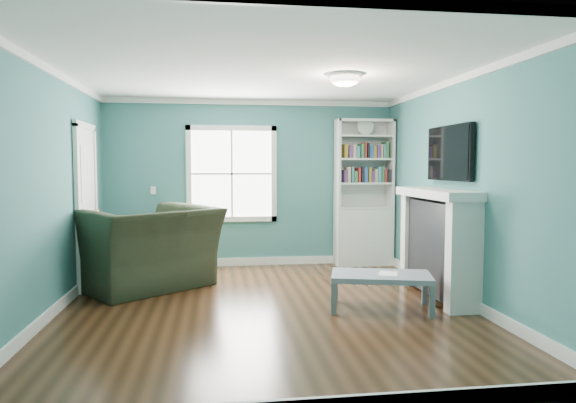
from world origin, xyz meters
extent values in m
plane|color=black|center=(0.00, 0.00, 0.00)|extent=(5.00, 5.00, 0.00)
plane|color=#3A7674|center=(0.00, 2.50, 1.30)|extent=(4.50, 0.00, 4.50)
plane|color=#3A7674|center=(0.00, -2.50, 1.30)|extent=(4.50, 0.00, 4.50)
plane|color=#3A7674|center=(-2.25, 0.00, 1.30)|extent=(0.00, 5.00, 5.00)
plane|color=#3A7674|center=(2.25, 0.00, 1.30)|extent=(0.00, 5.00, 5.00)
plane|color=white|center=(0.00, 0.00, 2.60)|extent=(5.00, 5.00, 0.00)
cube|color=white|center=(0.00, 2.48, 0.06)|extent=(4.50, 0.03, 0.12)
cube|color=white|center=(-2.23, 0.00, 0.06)|extent=(0.03, 5.00, 0.12)
cube|color=white|center=(2.23, 0.00, 0.06)|extent=(0.03, 5.00, 0.12)
cube|color=white|center=(0.00, 2.48, 2.56)|extent=(4.50, 0.04, 0.08)
cube|color=white|center=(0.00, -2.48, 2.56)|extent=(4.50, 0.04, 0.08)
cube|color=white|center=(-2.23, 0.00, 2.56)|extent=(0.04, 5.00, 0.08)
cube|color=white|center=(2.23, 0.00, 2.56)|extent=(0.04, 5.00, 0.08)
cube|color=white|center=(-0.30, 2.50, 1.45)|extent=(1.24, 0.01, 1.34)
cube|color=white|center=(-0.96, 2.48, 1.45)|extent=(0.08, 0.06, 1.50)
cube|color=white|center=(0.36, 2.48, 1.45)|extent=(0.08, 0.06, 1.50)
cube|color=white|center=(-0.30, 2.48, 0.74)|extent=(1.40, 0.06, 0.08)
cube|color=white|center=(-0.30, 2.48, 2.16)|extent=(1.40, 0.06, 0.08)
cube|color=white|center=(-0.30, 2.48, 1.45)|extent=(1.24, 0.03, 0.03)
cube|color=white|center=(-0.30, 2.48, 1.45)|extent=(0.03, 0.03, 1.34)
cube|color=silver|center=(1.77, 2.30, 0.45)|extent=(0.90, 0.35, 0.90)
cube|color=silver|center=(1.34, 2.30, 1.60)|extent=(0.04, 0.35, 1.40)
cube|color=silver|center=(2.20, 2.30, 1.60)|extent=(0.04, 0.35, 1.40)
cube|color=silver|center=(1.77, 2.46, 1.60)|extent=(0.90, 0.02, 1.40)
cube|color=silver|center=(1.77, 2.30, 2.28)|extent=(0.90, 0.35, 0.04)
cube|color=silver|center=(1.77, 2.30, 0.92)|extent=(0.84, 0.33, 0.03)
cube|color=silver|center=(1.77, 2.30, 1.30)|extent=(0.84, 0.33, 0.03)
cube|color=silver|center=(1.77, 2.30, 1.68)|extent=(0.84, 0.33, 0.03)
cube|color=silver|center=(1.77, 2.30, 2.04)|extent=(0.84, 0.33, 0.03)
cube|color=#593366|center=(1.77, 2.28, 1.43)|extent=(0.70, 0.25, 0.22)
cube|color=tan|center=(1.77, 2.28, 1.81)|extent=(0.70, 0.25, 0.22)
cylinder|color=beige|center=(1.77, 2.25, 2.19)|extent=(0.26, 0.06, 0.26)
cube|color=black|center=(2.09, 0.20, 0.60)|extent=(0.30, 1.20, 1.10)
cube|color=black|center=(2.07, 0.20, 0.40)|extent=(0.22, 0.65, 0.70)
cube|color=silver|center=(2.07, -0.47, 0.60)|extent=(0.36, 0.16, 1.20)
cube|color=silver|center=(2.07, 0.87, 0.60)|extent=(0.36, 0.16, 1.20)
cube|color=silver|center=(2.05, 0.20, 1.25)|extent=(0.44, 1.58, 0.10)
cube|color=black|center=(2.20, 0.20, 1.72)|extent=(0.06, 1.10, 0.65)
cube|color=silver|center=(-2.23, 1.40, 1.02)|extent=(0.04, 0.80, 2.05)
cube|color=white|center=(-2.22, 0.95, 1.02)|extent=(0.05, 0.08, 2.13)
cube|color=white|center=(-2.22, 1.85, 1.02)|extent=(0.05, 0.08, 2.13)
cube|color=white|center=(-2.22, 1.40, 2.09)|extent=(0.05, 0.98, 0.08)
sphere|color=#BF8C3F|center=(-2.17, 1.70, 0.95)|extent=(0.07, 0.07, 0.07)
ellipsoid|color=white|center=(0.90, 0.10, 2.54)|extent=(0.34, 0.34, 0.15)
cylinder|color=white|center=(0.90, 0.10, 2.58)|extent=(0.38, 0.38, 0.03)
cube|color=white|center=(-1.50, 2.48, 1.20)|extent=(0.08, 0.01, 0.12)
imported|color=black|center=(-1.45, 1.18, 0.70)|extent=(1.91, 1.81, 1.40)
cube|color=#545F64|center=(0.69, -0.32, 0.17)|extent=(0.07, 0.07, 0.33)
cube|color=#545F64|center=(1.68, -0.58, 0.17)|extent=(0.07, 0.07, 0.33)
cube|color=#545F64|center=(0.82, 0.19, 0.17)|extent=(0.07, 0.07, 0.33)
cube|color=#545F64|center=(1.81, -0.07, 0.17)|extent=(0.07, 0.07, 0.33)
cube|color=slate|center=(1.25, -0.19, 0.36)|extent=(1.19, 0.84, 0.06)
cube|color=white|center=(1.33, -0.20, 0.39)|extent=(0.28, 0.31, 0.00)
camera|label=1|loc=(-0.52, -5.56, 1.58)|focal=32.00mm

